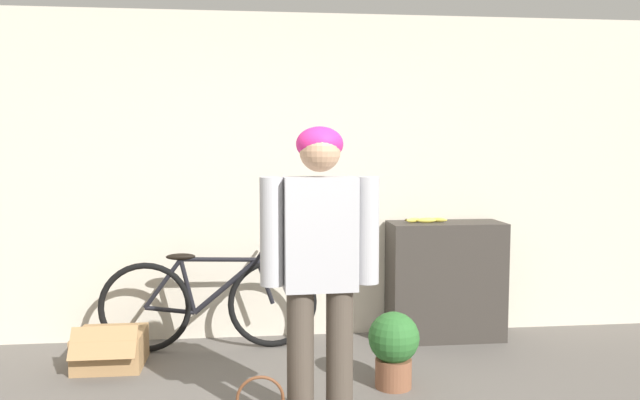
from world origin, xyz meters
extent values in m
cube|color=beige|center=(0.00, 2.76, 1.30)|extent=(8.00, 0.06, 2.60)
cube|color=white|center=(0.55, 2.73, 0.35)|extent=(0.08, 0.01, 0.12)
cube|color=#38332D|center=(1.41, 2.52, 0.47)|extent=(0.91, 0.38, 0.94)
cylinder|color=#4C4238|center=(0.12, 0.95, 0.40)|extent=(0.15, 0.15, 0.80)
cylinder|color=#4C4238|center=(0.33, 0.95, 0.40)|extent=(0.15, 0.15, 0.80)
cube|color=#B2B2B7|center=(0.22, 0.95, 1.09)|extent=(0.39, 0.21, 0.60)
cylinder|color=#B2B2B7|center=(-0.03, 0.95, 1.11)|extent=(0.12, 0.12, 0.57)
cylinder|color=#B2B2B7|center=(0.47, 0.95, 1.11)|extent=(0.12, 0.12, 0.57)
sphere|color=tan|center=(0.22, 0.95, 1.53)|extent=(0.22, 0.22, 0.22)
ellipsoid|color=#EA2884|center=(0.22, 0.96, 1.56)|extent=(0.25, 0.23, 0.18)
torus|color=black|center=(-0.93, 2.43, 0.34)|extent=(0.69, 0.06, 0.69)
torus|color=black|center=(0.02, 2.45, 0.34)|extent=(0.69, 0.06, 0.69)
cylinder|color=black|center=(-0.75, 2.43, 0.32)|extent=(0.37, 0.04, 0.09)
cylinder|color=black|center=(-0.80, 2.43, 0.52)|extent=(0.30, 0.04, 0.38)
cylinder|color=black|center=(-0.62, 2.43, 0.50)|extent=(0.13, 0.04, 0.42)
cylinder|color=black|center=(-0.33, 2.44, 0.49)|extent=(0.50, 0.05, 0.43)
cylinder|color=black|center=(-0.38, 2.44, 0.70)|extent=(0.57, 0.05, 0.05)
cylinder|color=black|center=(-0.04, 2.45, 0.52)|extent=(0.15, 0.04, 0.35)
cylinder|color=black|center=(-0.07, 2.45, 0.72)|extent=(0.07, 0.04, 0.08)
cylinder|color=black|center=(-0.05, 2.45, 0.75)|extent=(0.04, 0.46, 0.02)
ellipsoid|color=black|center=(-0.67, 2.43, 0.72)|extent=(0.22, 0.09, 0.05)
ellipsoid|color=#EAD64C|center=(1.25, 2.51, 0.96)|extent=(0.16, 0.04, 0.04)
ellipsoid|color=#EAD64C|center=(1.14, 2.53, 0.96)|extent=(0.14, 0.09, 0.04)
ellipsoid|color=#EAD64C|center=(1.35, 2.53, 0.96)|extent=(0.14, 0.09, 0.03)
sphere|color=brown|center=(1.09, 2.54, 0.96)|extent=(0.02, 0.02, 0.02)
torus|color=brown|center=(-0.10, 0.77, 0.29)|extent=(0.25, 0.02, 0.25)
cube|color=#A87F51|center=(-1.13, 2.16, 0.12)|extent=(0.46, 0.43, 0.25)
cube|color=#A87F51|center=(-1.13, 1.94, 0.24)|extent=(0.44, 0.15, 0.19)
cylinder|color=brown|center=(0.77, 1.56, 0.09)|extent=(0.23, 0.23, 0.19)
sphere|color=#2D6B2D|center=(0.77, 1.56, 0.33)|extent=(0.33, 0.33, 0.33)
camera|label=1|loc=(-0.14, -2.27, 1.56)|focal=35.00mm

